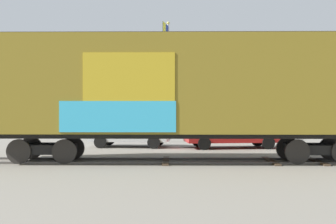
# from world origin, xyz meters

# --- Properties ---
(ground_plane) EXTENTS (260.00, 260.00, 0.00)m
(ground_plane) POSITION_xyz_m (0.00, 0.00, 0.00)
(ground_plane) COLOR slate
(track) EXTENTS (60.02, 3.75, 0.08)m
(track) POSITION_xyz_m (-0.37, -0.01, 0.04)
(track) COLOR #4C4742
(track) RESTS_ON ground_plane
(freight_car) EXTENTS (14.80, 3.53, 4.99)m
(freight_car) POSITION_xyz_m (0.04, -0.00, 2.87)
(freight_car) COLOR olive
(freight_car) RESTS_ON ground_plane
(flagpole) EXTENTS (0.35, 1.66, 7.23)m
(flagpole) POSITION_xyz_m (-0.91, 9.38, 4.74)
(flagpole) COLOR silver
(flagpole) RESTS_ON ground_plane
(hillside) EXTENTS (132.57, 33.97, 15.63)m
(hillside) POSITION_xyz_m (-0.00, 71.43, 5.49)
(hillside) COLOR silver
(hillside) RESTS_ON ground_plane
(parked_car_silver) EXTENTS (4.19, 2.24, 1.83)m
(parked_car_silver) POSITION_xyz_m (-2.79, 6.37, 0.90)
(parked_car_silver) COLOR #B7BABF
(parked_car_silver) RESTS_ON ground_plane
(parked_car_red) EXTENTS (5.00, 2.56, 1.76)m
(parked_car_red) POSITION_xyz_m (2.58, 5.98, 0.88)
(parked_car_red) COLOR #B21E1E
(parked_car_red) RESTS_ON ground_plane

